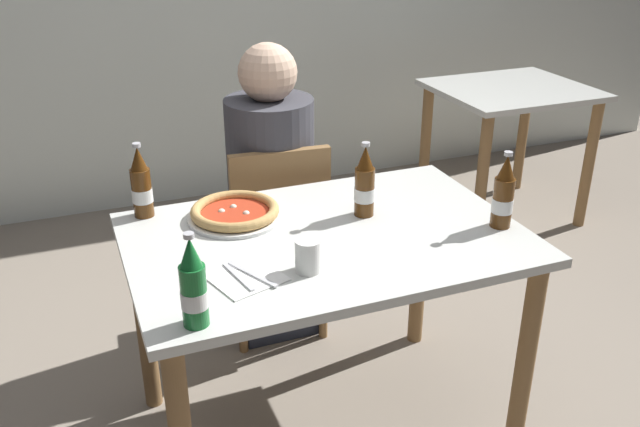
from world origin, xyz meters
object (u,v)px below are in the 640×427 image
Objects in this scene: beer_bottle_extra at (193,287)px; paper_cup at (308,256)px; beer_bottle_left at (503,196)px; chair_behind_table at (275,229)px; pizza_margherita_near at (235,213)px; diner_seated at (272,201)px; beer_bottle_right at (365,185)px; napkin_with_cutlery at (245,277)px; dining_table_background at (509,116)px; beer_bottle_center at (141,186)px; dining_table_main at (326,267)px.

beer_bottle_extra is 0.38m from paper_cup.
beer_bottle_left and beer_bottle_extra have the same top height.
pizza_margherita_near is (-0.26, -0.40, 0.29)m from chair_behind_table.
diner_seated is at bearing -91.65° from chair_behind_table.
beer_bottle_extra is at bearing -146.81° from beer_bottle_right.
dining_table_background is at bearing 36.89° from napkin_with_cutlery.
dining_table_background is 8.42× the size of paper_cup.
dining_table_background is (1.55, 0.60, 0.01)m from diner_seated.
beer_bottle_extra reaches higher than chair_behind_table.
beer_bottle_center reaches higher than dining_table_background.
beer_bottle_center is at bearing 145.19° from dining_table_main.
beer_bottle_center is at bearing 31.06° from chair_behind_table.
paper_cup is at bearing -176.26° from beer_bottle_left.
diner_seated is at bearing -158.93° from dining_table_background.
chair_behind_table is 0.70m from beer_bottle_center.
napkin_with_cutlery is at bearing -112.21° from diner_seated.
chair_behind_table is at bearing 105.08° from beer_bottle_right.
napkin_with_cutlery is at bearing -101.02° from pizza_margherita_near.
paper_cup is (-0.30, -0.28, -0.06)m from beer_bottle_right.
beer_bottle_left is (0.76, -0.36, 0.08)m from pizza_margherita_near.
diner_seated is 0.89m from paper_cup.
chair_behind_table reaches higher than paper_cup.
dining_table_main is 0.64m from beer_bottle_center.
diner_seated is 0.64m from beer_bottle_right.
napkin_with_cutlery is (-0.47, -0.25, -0.10)m from beer_bottle_right.
beer_bottle_extra is 1.10× the size of napkin_with_cutlery.
paper_cup is (0.17, -0.03, 0.04)m from napkin_with_cutlery.
napkin_with_cutlery reaches higher than dining_table_main.
diner_seated reaches higher than chair_behind_table.
diner_seated reaches higher than napkin_with_cutlery.
diner_seated is 1.51× the size of dining_table_background.
beer_bottle_right is at bearing 27.87° from napkin_with_cutlery.
beer_bottle_right and beer_bottle_extra have the same top height.
pizza_margherita_near is 1.24× the size of beer_bottle_right.
dining_table_main is at bearing 91.47° from chair_behind_table.
beer_bottle_left is (0.50, -0.80, 0.27)m from diner_seated.
pizza_margherita_near is 0.38m from napkin_with_cutlery.
dining_table_main is 0.99× the size of diner_seated.
dining_table_main is at bearing 164.88° from beer_bottle_left.
chair_behind_table is at bearing 87.30° from dining_table_main.
beer_bottle_left reaches higher than chair_behind_table.
chair_behind_table is 0.88m from napkin_with_cutlery.
paper_cup is (0.37, -0.53, -0.06)m from beer_bottle_center.
paper_cup reaches higher than dining_table_background.
paper_cup is at bearing -76.12° from pizza_margherita_near.
dining_table_main is 0.36m from napkin_with_cutlery.
dining_table_main is 12.63× the size of paper_cup.
diner_seated reaches higher than beer_bottle_right.
pizza_margherita_near is (-0.26, -0.45, 0.19)m from diner_seated.
beer_bottle_right reaches higher than napkin_with_cutlery.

